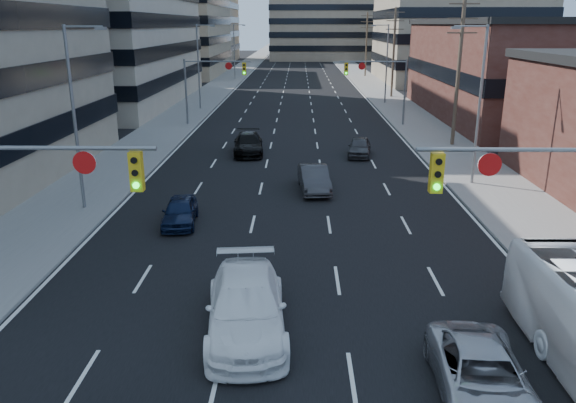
% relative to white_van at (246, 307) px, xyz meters
% --- Properties ---
extents(road_surface, '(18.00, 300.00, 0.02)m').
position_rel_white_van_xyz_m(road_surface, '(1.21, 121.62, -0.83)').
color(road_surface, black).
rests_on(road_surface, ground).
extents(sidewalk_left, '(5.00, 300.00, 0.15)m').
position_rel_white_van_xyz_m(sidewalk_left, '(-10.29, 121.62, -0.77)').
color(sidewalk_left, slate).
rests_on(sidewalk_left, ground).
extents(sidewalk_right, '(5.00, 300.00, 0.15)m').
position_rel_white_van_xyz_m(sidewalk_right, '(12.71, 121.62, -0.77)').
color(sidewalk_right, slate).
rests_on(sidewalk_right, ground).
extents(office_left_far, '(20.00, 30.00, 16.00)m').
position_rel_white_van_xyz_m(office_left_far, '(-22.79, 91.62, 7.16)').
color(office_left_far, gray).
rests_on(office_left_far, ground).
extents(storefront_right_mid, '(20.00, 30.00, 9.00)m').
position_rel_white_van_xyz_m(storefront_right_mid, '(25.21, 41.62, 3.66)').
color(storefront_right_mid, '#472119').
rests_on(storefront_right_mid, ground).
extents(office_right_far, '(22.00, 28.00, 14.00)m').
position_rel_white_van_xyz_m(office_right_far, '(26.21, 79.62, 6.16)').
color(office_right_far, gray).
rests_on(office_right_far, ground).
extents(bg_block_left, '(24.00, 24.00, 20.00)m').
position_rel_white_van_xyz_m(bg_block_left, '(-26.79, 131.62, 9.16)').
color(bg_block_left, '#ADA089').
rests_on(bg_block_left, ground).
extents(bg_block_right, '(22.00, 22.00, 12.00)m').
position_rel_white_van_xyz_m(bg_block_right, '(33.21, 121.62, 5.16)').
color(bg_block_right, gray).
rests_on(bg_block_right, ground).
extents(signal_near_left, '(6.59, 0.33, 6.00)m').
position_rel_white_van_xyz_m(signal_near_left, '(-6.24, -0.38, 3.49)').
color(signal_near_left, slate).
rests_on(signal_near_left, ground).
extents(signal_near_right, '(6.59, 0.33, 6.00)m').
position_rel_white_van_xyz_m(signal_near_right, '(8.66, -0.38, 3.49)').
color(signal_near_right, slate).
rests_on(signal_near_right, ground).
extents(signal_far_left, '(6.09, 0.33, 6.00)m').
position_rel_white_van_xyz_m(signal_far_left, '(-6.47, 36.62, 3.46)').
color(signal_far_left, slate).
rests_on(signal_far_left, ground).
extents(signal_far_right, '(6.09, 0.33, 6.00)m').
position_rel_white_van_xyz_m(signal_far_right, '(8.89, 36.62, 3.46)').
color(signal_far_right, slate).
rests_on(signal_far_right, ground).
extents(utility_pole_block, '(2.20, 0.28, 11.00)m').
position_rel_white_van_xyz_m(utility_pole_block, '(13.41, 27.62, 4.94)').
color(utility_pole_block, '#4C3D2D').
rests_on(utility_pole_block, ground).
extents(utility_pole_midblock, '(2.20, 0.28, 11.00)m').
position_rel_white_van_xyz_m(utility_pole_midblock, '(13.41, 57.62, 4.94)').
color(utility_pole_midblock, '#4C3D2D').
rests_on(utility_pole_midblock, ground).
extents(utility_pole_distant, '(2.20, 0.28, 11.00)m').
position_rel_white_van_xyz_m(utility_pole_distant, '(13.41, 87.62, 4.94)').
color(utility_pole_distant, '#4C3D2D').
rests_on(utility_pole_distant, ground).
extents(streetlight_left_near, '(2.03, 0.22, 9.00)m').
position_rel_white_van_xyz_m(streetlight_left_near, '(-9.13, 11.62, 4.21)').
color(streetlight_left_near, slate).
rests_on(streetlight_left_near, ground).
extents(streetlight_left_mid, '(2.03, 0.22, 9.00)m').
position_rel_white_van_xyz_m(streetlight_left_mid, '(-9.13, 46.62, 4.21)').
color(streetlight_left_mid, slate).
rests_on(streetlight_left_mid, ground).
extents(streetlight_left_far, '(2.03, 0.22, 9.00)m').
position_rel_white_van_xyz_m(streetlight_left_far, '(-9.13, 81.62, 4.21)').
color(streetlight_left_far, slate).
rests_on(streetlight_left_far, ground).
extents(streetlight_right_near, '(2.03, 0.22, 9.00)m').
position_rel_white_van_xyz_m(streetlight_right_near, '(11.55, 16.62, 4.21)').
color(streetlight_right_near, slate).
rests_on(streetlight_right_near, ground).
extents(streetlight_right_far, '(2.03, 0.22, 9.00)m').
position_rel_white_van_xyz_m(streetlight_right_far, '(11.55, 51.62, 4.21)').
color(streetlight_right_far, slate).
rests_on(streetlight_right_far, ground).
extents(white_van, '(2.89, 6.00, 1.68)m').
position_rel_white_van_xyz_m(white_van, '(0.00, 0.00, 0.00)').
color(white_van, white).
rests_on(white_van, ground).
extents(silver_suv, '(2.47, 4.92, 1.34)m').
position_rel_white_van_xyz_m(silver_suv, '(6.14, -3.17, -0.17)').
color(silver_suv, '#AEAEB3').
rests_on(silver_suv, ground).
extents(sedan_blue, '(1.83, 3.85, 1.27)m').
position_rel_white_van_xyz_m(sedan_blue, '(-3.99, 9.60, -0.21)').
color(sedan_blue, black).
rests_on(sedan_blue, ground).
extents(sedan_grey_center, '(1.90, 4.45, 1.43)m').
position_rel_white_van_xyz_m(sedan_grey_center, '(2.44, 15.25, -0.13)').
color(sedan_grey_center, '#313134').
rests_on(sedan_grey_center, ground).
extents(sedan_black_far, '(2.49, 5.25, 1.48)m').
position_rel_white_van_xyz_m(sedan_black_far, '(-2.08, 24.65, -0.10)').
color(sedan_black_far, black).
rests_on(sedan_black_far, ground).
extents(sedan_grey_right, '(2.08, 4.05, 1.32)m').
position_rel_white_van_xyz_m(sedan_grey_right, '(5.91, 24.12, -0.18)').
color(sedan_grey_right, '#363639').
rests_on(sedan_grey_right, ground).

